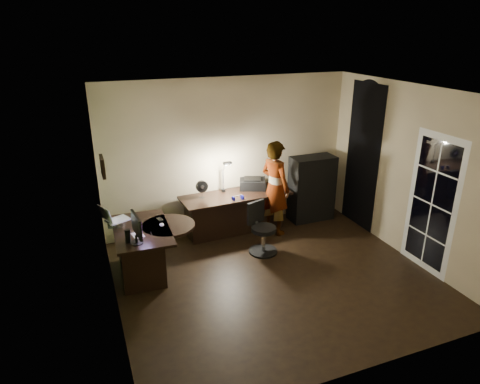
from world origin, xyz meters
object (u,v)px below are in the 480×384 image
object	(u,v)px
office_chair	(264,229)
person	(275,188)
monitor	(136,233)
cabinet	(312,188)
desk_left	(144,251)
desk_right	(236,213)

from	to	relation	value
office_chair	person	world-z (taller)	person
person	office_chair	bearing A→B (deg)	121.17
monitor	cabinet	bearing A→B (deg)	13.79
desk_left	person	world-z (taller)	person
cabinet	office_chair	world-z (taller)	cabinet
desk_right	person	world-z (taller)	person
desk_left	cabinet	size ratio (longest dim) A/B	1.03
desk_left	desk_right	distance (m)	1.94
person	cabinet	bearing A→B (deg)	-94.42
cabinet	person	world-z (taller)	person
office_chair	desk_left	bearing A→B (deg)	158.64
desk_right	monitor	distance (m)	2.31
desk_right	office_chair	bearing A→B (deg)	-83.07
desk_left	monitor	distance (m)	0.67
monitor	person	distance (m)	2.72
cabinet	office_chair	distance (m)	1.66
monitor	office_chair	world-z (taller)	monitor
desk_right	office_chair	distance (m)	0.88
desk_right	cabinet	bearing A→B (deg)	-2.31
cabinet	person	size ratio (longest dim) A/B	0.73
desk_left	office_chair	bearing A→B (deg)	0.29
office_chair	person	bearing A→B (deg)	32.22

